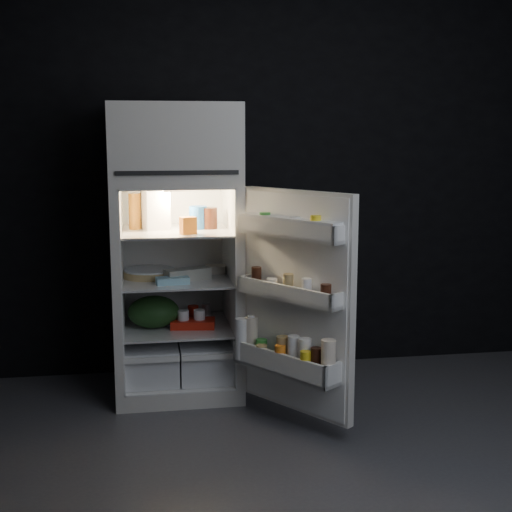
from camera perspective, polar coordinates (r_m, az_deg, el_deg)
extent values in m
cube|color=#47474C|center=(3.54, 5.86, -17.27)|extent=(4.00, 3.40, 0.00)
cube|color=black|center=(4.82, 0.83, 6.76)|extent=(4.00, 0.00, 2.70)
cube|color=silver|center=(4.61, -6.23, -9.98)|extent=(0.76, 0.70, 0.10)
cube|color=silver|center=(4.43, -10.97, -2.18)|extent=(0.05, 0.70, 1.20)
cube|color=silver|center=(4.47, -1.83, -1.91)|extent=(0.05, 0.70, 1.20)
cube|color=white|center=(4.75, -6.59, -1.25)|extent=(0.66, 0.05, 1.20)
cube|color=silver|center=(4.35, -6.54, 6.10)|extent=(0.76, 0.70, 0.06)
cube|color=silver|center=(4.34, -6.61, 9.26)|extent=(0.76, 0.70, 0.42)
cube|color=black|center=(3.99, -6.30, 6.63)|extent=(0.68, 0.01, 0.02)
cube|color=white|center=(4.41, -10.61, -2.24)|extent=(0.01, 0.65, 1.20)
cube|color=white|center=(4.44, -2.16, -1.99)|extent=(0.01, 0.65, 1.20)
cube|color=white|center=(4.33, -6.52, 5.63)|extent=(0.66, 0.65, 0.01)
cube|color=white|center=(4.57, -6.22, -9.44)|extent=(0.66, 0.65, 0.01)
cube|color=white|center=(4.36, -6.45, 2.00)|extent=(0.65, 0.63, 0.01)
cube|color=white|center=(4.41, -6.37, -1.86)|extent=(0.65, 0.63, 0.01)
cube|color=white|center=(4.48, -6.30, -5.62)|extent=(0.65, 0.63, 0.01)
cube|color=white|center=(4.55, -8.36, -8.05)|extent=(0.32, 0.59, 0.22)
cube|color=white|center=(4.56, -4.18, -7.91)|extent=(0.32, 0.59, 0.22)
cube|color=white|center=(4.21, -8.30, -8.24)|extent=(0.32, 0.02, 0.03)
cube|color=white|center=(4.23, -3.79, -8.08)|extent=(0.32, 0.02, 0.03)
cube|color=#FFE5B2|center=(4.28, -6.48, 5.30)|extent=(0.14, 0.14, 0.02)
cube|color=silver|center=(3.89, 3.33, -3.69)|extent=(0.48, 0.65, 1.22)
cube|color=white|center=(3.87, 3.05, -3.76)|extent=(0.42, 0.59, 1.18)
cube|color=white|center=(3.77, 2.68, 1.60)|extent=(0.47, 0.61, 0.02)
cube|color=white|center=(3.74, 2.32, 2.12)|extent=(0.41, 0.56, 0.10)
cube|color=white|center=(3.55, 6.62, 1.66)|extent=(0.08, 0.07, 0.10)
cube|color=white|center=(3.99, -0.82, 2.63)|extent=(0.08, 0.07, 0.10)
cube|color=white|center=(3.83, 2.58, -3.37)|extent=(0.48, 0.61, 0.02)
cube|color=white|center=(3.79, 2.18, -2.97)|extent=(0.41, 0.56, 0.09)
cube|color=white|center=(3.61, 6.46, -3.68)|extent=(0.09, 0.07, 0.09)
cube|color=white|center=(4.05, -0.86, -2.15)|extent=(0.09, 0.07, 0.09)
cube|color=white|center=(3.93, 2.34, -9.18)|extent=(0.51, 0.63, 0.02)
cube|color=white|center=(3.87, 1.74, -8.63)|extent=(0.41, 0.56, 0.13)
cube|color=white|center=(3.71, 6.15, -9.53)|extent=(0.13, 0.10, 0.13)
cube|color=white|center=(4.13, -1.05, -7.42)|extent=(0.13, 0.10, 0.13)
cube|color=white|center=(3.76, 2.69, 2.99)|extent=(0.46, 0.59, 0.02)
cylinder|color=yellow|center=(3.64, 4.78, 2.36)|extent=(0.08, 0.08, 0.11)
cylinder|color=silver|center=(3.74, 3.14, 2.42)|extent=(0.08, 0.08, 0.10)
cylinder|color=#338C33|center=(3.88, 0.72, 2.76)|extent=(0.08, 0.08, 0.10)
cylinder|color=#33170E|center=(3.65, 5.61, -3.07)|extent=(0.08, 0.08, 0.10)
cylinder|color=white|center=(3.73, 4.07, -2.68)|extent=(0.07, 0.07, 0.12)
cylinder|color=tan|center=(3.81, 2.59, -2.34)|extent=(0.08, 0.08, 0.12)
cylinder|color=white|center=(3.90, 1.29, -2.38)|extent=(0.08, 0.08, 0.08)
cylinder|color=#33170E|center=(3.98, 0.04, -1.78)|extent=(0.08, 0.08, 0.13)
cylinder|color=beige|center=(3.70, 5.80, -8.40)|extent=(0.11, 0.11, 0.23)
cylinder|color=#33170E|center=(3.76, 4.84, -8.56)|extent=(0.08, 0.08, 0.17)
cylinder|color=white|center=(3.80, 3.92, -8.07)|extent=(0.09, 0.09, 0.20)
cylinder|color=white|center=(3.86, 3.01, -7.83)|extent=(0.09, 0.09, 0.20)
cylinder|color=tan|center=(3.91, 2.13, -7.72)|extent=(0.09, 0.09, 0.18)
cylinder|color=#338C33|center=(4.02, 0.45, -7.58)|extent=(0.09, 0.09, 0.13)
cylinder|color=beige|center=(4.06, -0.36, -6.57)|extent=(0.10, 0.10, 0.24)
cylinder|color=yellow|center=(3.76, 3.97, -8.71)|extent=(0.08, 0.08, 0.15)
cylinder|color=orange|center=(3.87, 1.94, -8.18)|extent=(0.08, 0.08, 0.14)
cylinder|color=tan|center=(3.97, 0.45, -7.92)|extent=(0.08, 0.08, 0.12)
cylinder|color=white|center=(4.06, -1.17, -6.63)|extent=(0.10, 0.10, 0.24)
cylinder|color=white|center=(4.03, -0.37, -4.94)|extent=(0.05, 0.05, 0.02)
cube|color=white|center=(4.38, -8.06, 3.67)|extent=(0.18, 0.18, 0.24)
cylinder|color=#1D529D|center=(4.38, -4.65, 3.09)|extent=(0.13, 0.13, 0.14)
cylinder|color=#33170E|center=(4.39, -3.78, 3.04)|extent=(0.14, 0.14, 0.13)
cylinder|color=#AF671C|center=(4.41, -9.67, 3.54)|extent=(0.09, 0.09, 0.22)
cube|color=orange|center=(4.17, -5.45, 2.45)|extent=(0.10, 0.09, 0.10)
cube|color=#9A9A8C|center=(4.35, -5.50, -1.46)|extent=(0.29, 0.19, 0.07)
cylinder|color=tan|center=(4.47, -8.54, -1.40)|extent=(0.37, 0.37, 0.04)
cube|color=#8BC3D8|center=(4.24, -6.69, -1.96)|extent=(0.20, 0.12, 0.04)
cube|color=beige|center=(4.54, -3.25, -1.06)|extent=(0.15, 0.14, 0.05)
ellipsoid|color=#193815|center=(4.43, -8.19, -4.44)|extent=(0.40, 0.37, 0.20)
cube|color=red|center=(4.42, -5.06, -5.40)|extent=(0.28, 0.18, 0.05)
cylinder|color=red|center=(4.60, -5.05, -4.53)|extent=(0.09, 0.09, 0.09)
cylinder|color=silver|center=(4.64, -4.01, -4.38)|extent=(0.08, 0.08, 0.09)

